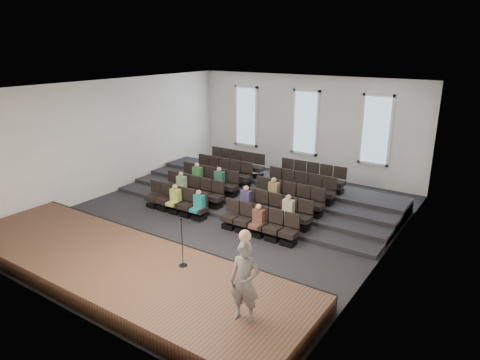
# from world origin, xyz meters

# --- Properties ---
(ground) EXTENTS (14.00, 14.00, 0.00)m
(ground) POSITION_xyz_m (0.00, 0.00, 0.00)
(ground) COLOR black
(ground) RESTS_ON ground
(ceiling) EXTENTS (12.00, 14.00, 0.02)m
(ceiling) POSITION_xyz_m (0.00, 0.00, 5.01)
(ceiling) COLOR white
(ceiling) RESTS_ON ground
(wall_back) EXTENTS (12.00, 0.04, 5.00)m
(wall_back) POSITION_xyz_m (0.00, 7.02, 2.50)
(wall_back) COLOR white
(wall_back) RESTS_ON ground
(wall_front) EXTENTS (12.00, 0.04, 5.00)m
(wall_front) POSITION_xyz_m (0.00, -7.02, 2.50)
(wall_front) COLOR white
(wall_front) RESTS_ON ground
(wall_left) EXTENTS (0.04, 14.00, 5.00)m
(wall_left) POSITION_xyz_m (-6.02, 0.00, 2.50)
(wall_left) COLOR white
(wall_left) RESTS_ON ground
(wall_right) EXTENTS (0.04, 14.00, 5.00)m
(wall_right) POSITION_xyz_m (6.02, 0.00, 2.50)
(wall_right) COLOR white
(wall_right) RESTS_ON ground
(stage) EXTENTS (11.80, 3.60, 0.50)m
(stage) POSITION_xyz_m (0.00, -5.10, 0.25)
(stage) COLOR #513722
(stage) RESTS_ON ground
(stage_lip) EXTENTS (11.80, 0.06, 0.52)m
(stage_lip) POSITION_xyz_m (0.00, -3.33, 0.25)
(stage_lip) COLOR black
(stage_lip) RESTS_ON ground
(risers) EXTENTS (11.80, 4.80, 0.60)m
(risers) POSITION_xyz_m (0.00, 3.17, 0.20)
(risers) COLOR black
(risers) RESTS_ON ground
(seating_rows) EXTENTS (6.80, 4.70, 1.67)m
(seating_rows) POSITION_xyz_m (-0.00, 1.54, 0.68)
(seating_rows) COLOR black
(seating_rows) RESTS_ON ground
(windows) EXTENTS (8.44, 0.10, 3.24)m
(windows) POSITION_xyz_m (0.00, 6.95, 2.70)
(windows) COLOR white
(windows) RESTS_ON wall_back
(audience) EXTENTS (5.45, 2.64, 1.10)m
(audience) POSITION_xyz_m (-0.28, 0.45, 0.83)
(audience) COLOR #BAD153
(audience) RESTS_ON seating_rows
(speaker) EXTENTS (0.77, 0.59, 1.89)m
(speaker) POSITION_xyz_m (4.51, -5.37, 1.44)
(speaker) COLOR #63605E
(speaker) RESTS_ON stage
(mic_stand) EXTENTS (0.24, 0.24, 1.44)m
(mic_stand) POSITION_xyz_m (1.75, -4.31, 0.93)
(mic_stand) COLOR black
(mic_stand) RESTS_ON stage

